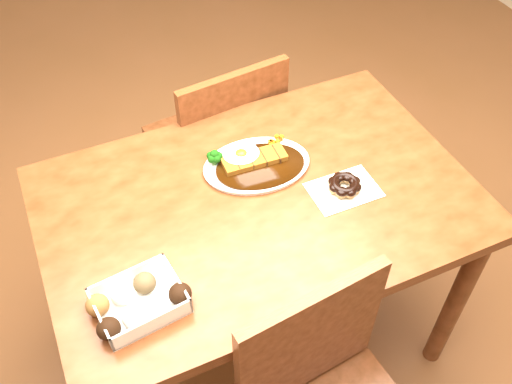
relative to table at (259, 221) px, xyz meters
name	(u,v)px	position (x,y,z in m)	size (l,w,h in m)	color
ground	(258,332)	(0.00, 0.00, -0.65)	(6.00, 6.00, 0.00)	brown
table	(259,221)	(0.00, 0.00, 0.00)	(1.20, 0.80, 0.75)	#45220D
chair_far	(220,144)	(0.09, 0.54, -0.17)	(0.46, 0.46, 0.87)	#45220D
katsu_curry_plate	(255,163)	(0.04, 0.12, 0.11)	(0.33, 0.26, 0.06)	white
donut_box	(138,302)	(-0.40, -0.21, 0.13)	(0.24, 0.18, 0.06)	white
pon_de_ring	(345,186)	(0.23, -0.07, 0.12)	(0.19, 0.14, 0.04)	silver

